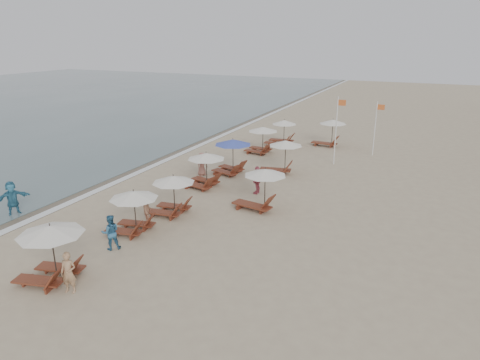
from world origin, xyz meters
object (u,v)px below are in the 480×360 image
at_px(lounger_station_1, 132,210).
at_px(beachgoer_mid_a, 111,232).
at_px(lounger_station_5, 260,139).
at_px(flag_pole_near, 337,128).
at_px(lounger_station_0, 50,251).
at_px(lounger_station_6, 281,134).
at_px(inland_station_2, 329,131).
at_px(beachgoer_near, 68,273).
at_px(beachgoer_mid_b, 148,208).
at_px(lounger_station_3, 203,169).
at_px(lounger_station_4, 230,155).
at_px(beachgoer_far_b, 202,164).
at_px(inland_station_0, 259,187).
at_px(waterline_walker, 12,198).
at_px(inland_station_1, 281,154).
at_px(beachgoer_far_a, 257,180).
at_px(lounger_station_2, 171,194).

distance_m(lounger_station_1, beachgoer_mid_a, 1.79).
bearing_deg(lounger_station_1, lounger_station_5, 90.09).
bearing_deg(lounger_station_1, flag_pole_near, 68.68).
distance_m(lounger_station_0, lounger_station_6, 23.96).
height_order(lounger_station_1, inland_station_2, inland_station_2).
relative_size(lounger_station_1, beachgoer_near, 1.57).
distance_m(lounger_station_0, beachgoer_mid_b, 5.73).
distance_m(inland_station_2, beachgoer_mid_b, 19.90).
relative_size(lounger_station_3, flag_pole_near, 0.53).
bearing_deg(beachgoer_mid_b, lounger_station_3, -29.21).
height_order(lounger_station_4, beachgoer_mid_a, lounger_station_4).
height_order(lounger_station_3, beachgoer_mid_a, lounger_station_3).
bearing_deg(beachgoer_far_b, inland_station_0, -105.34).
relative_size(beachgoer_mid_a, waterline_walker, 0.88).
relative_size(lounger_station_3, inland_station_1, 0.92).
distance_m(lounger_station_1, lounger_station_3, 7.06).
height_order(beachgoer_mid_a, flag_pole_near, flag_pole_near).
bearing_deg(flag_pole_near, lounger_station_1, -111.32).
distance_m(lounger_station_0, beachgoer_far_b, 13.88).
bearing_deg(beachgoer_far_b, flag_pole_near, -29.47).
bearing_deg(beachgoer_far_b, lounger_station_5, 9.24).
xyz_separation_m(beachgoer_mid_b, beachgoer_far_a, (3.12, 6.33, -0.04)).
distance_m(beachgoer_mid_b, beachgoer_far_b, 8.24).
bearing_deg(inland_station_1, lounger_station_2, -106.89).
distance_m(lounger_station_0, lounger_station_4, 14.88).
bearing_deg(flag_pole_near, lounger_station_4, -138.33).
relative_size(lounger_station_5, inland_station_0, 0.89).
bearing_deg(beachgoer_far_b, waterline_walker, 170.73).
bearing_deg(flag_pole_near, lounger_station_0, -106.81).
relative_size(inland_station_2, beachgoer_mid_a, 1.79).
distance_m(inland_station_0, waterline_walker, 12.65).
relative_size(lounger_station_5, waterline_walker, 1.43).
relative_size(lounger_station_1, lounger_station_6, 0.95).
bearing_deg(inland_station_2, beachgoer_mid_a, -100.43).
bearing_deg(inland_station_2, lounger_station_4, -111.75).
bearing_deg(waterline_walker, lounger_station_5, 3.78).
bearing_deg(beachgoer_far_a, flag_pole_near, 164.98).
height_order(beachgoer_far_a, flag_pole_near, flag_pole_near).
bearing_deg(lounger_station_6, lounger_station_1, -91.58).
bearing_deg(lounger_station_0, beachgoer_mid_a, 84.70).
distance_m(lounger_station_3, lounger_station_6, 12.20).
relative_size(beachgoer_mid_a, beachgoer_far_a, 0.95).
xyz_separation_m(lounger_station_2, inland_station_2, (3.87, 17.84, 0.20)).
bearing_deg(flag_pole_near, lounger_station_5, 173.35).
relative_size(lounger_station_2, beachgoer_mid_b, 1.41).
distance_m(lounger_station_3, beachgoer_far_b, 2.41).
relative_size(lounger_station_0, lounger_station_2, 1.07).
xyz_separation_m(lounger_station_6, inland_station_1, (2.64, -7.55, 0.35)).
bearing_deg(lounger_station_5, inland_station_0, -68.62).
distance_m(beachgoer_far_a, waterline_walker, 13.04).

